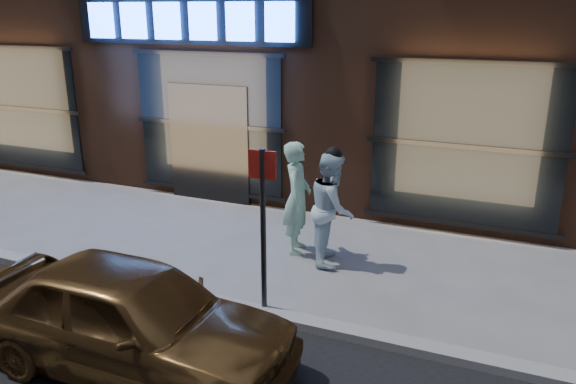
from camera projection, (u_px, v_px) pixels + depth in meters
name	position (u px, v px, depth m)	size (l,w,h in m)	color
ground	(80.00, 277.00, 8.38)	(90.00, 90.00, 0.00)	slate
curb	(80.00, 274.00, 8.36)	(60.00, 0.25, 0.12)	gray
man_bowtie	(297.00, 198.00, 9.03)	(0.67, 0.44, 1.85)	#BEFAD7
man_cap	(332.00, 208.00, 8.67)	(0.86, 0.67, 1.78)	silver
gold_sedan	(132.00, 317.00, 6.08)	(1.50, 3.73, 1.27)	brown
sign_post	(263.00, 218.00, 6.96)	(0.36, 0.07, 2.23)	#262628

